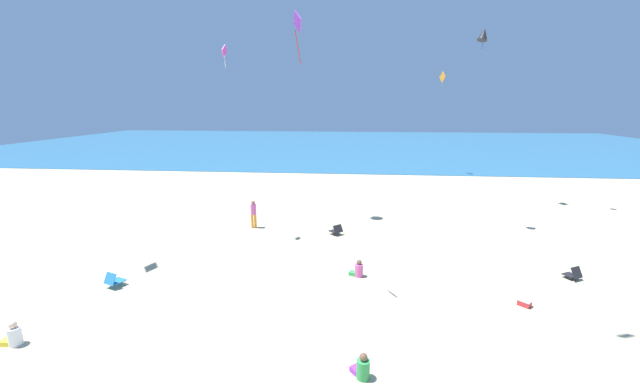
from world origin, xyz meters
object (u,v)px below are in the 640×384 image
at_px(beach_chair_mid_beach, 573,274).
at_px(person_1, 253,212).
at_px(person_3, 362,368).
at_px(kite_orange, 442,77).
at_px(kite_black, 484,34).
at_px(beach_chair_near_camera, 114,280).
at_px(person_0, 358,270).
at_px(cooler_box, 525,303).
at_px(person_2, 14,336).
at_px(beach_chair_far_right, 336,230).
at_px(kite_magenta, 224,52).
at_px(kite_purple, 298,24).

xyz_separation_m(beach_chair_mid_beach, person_1, (-15.02, 5.41, 0.70)).
height_order(person_3, kite_orange, kite_orange).
bearing_deg(kite_orange, kite_black, -95.50).
xyz_separation_m(beach_chair_near_camera, kite_black, (16.11, 9.18, 10.43)).
distance_m(person_0, kite_black, 14.26).
distance_m(cooler_box, person_1, 14.43).
distance_m(beach_chair_mid_beach, cooler_box, 3.79).
relative_size(beach_chair_near_camera, kite_orange, 0.57).
bearing_deg(beach_chair_near_camera, kite_black, -39.21).
xyz_separation_m(person_1, person_2, (-4.30, -11.68, -0.65)).
relative_size(person_0, kite_black, 0.67).
distance_m(beach_chair_near_camera, person_2, 3.90).
distance_m(beach_chair_far_right, kite_orange, 23.92).
distance_m(beach_chair_far_right, cooler_box, 10.05).
height_order(person_2, kite_magenta, kite_magenta).
distance_m(beach_chair_mid_beach, kite_magenta, 18.62).
relative_size(beach_chair_near_camera, person_3, 1.07).
bearing_deg(beach_chair_mid_beach, person_3, 99.34).
relative_size(beach_chair_near_camera, person_1, 0.49).
relative_size(beach_chair_far_right, kite_purple, 0.51).
xyz_separation_m(person_3, kite_black, (6.32, 13.44, 10.45)).
relative_size(person_2, kite_black, 0.71).
bearing_deg(beach_chair_mid_beach, kite_orange, -26.01).
xyz_separation_m(kite_orange, kite_purple, (-10.35, -26.64, 0.04)).
bearing_deg(beach_chair_near_camera, person_1, -3.52).
height_order(beach_chair_mid_beach, kite_orange, kite_orange).
height_order(beach_chair_near_camera, person_1, person_1).
distance_m(person_3, kite_black, 18.16).
distance_m(person_2, kite_orange, 37.14).
height_order(cooler_box, person_2, person_2).
distance_m(beach_chair_far_right, person_3, 11.37).
relative_size(beach_chair_near_camera, kite_black, 0.72).
bearing_deg(kite_purple, person_1, 117.26).
bearing_deg(beach_chair_far_right, person_1, 38.78).
height_order(beach_chair_mid_beach, kite_black, kite_black).
bearing_deg(person_0, kite_purple, 57.82).
relative_size(beach_chair_mid_beach, cooler_box, 1.49).
bearing_deg(kite_orange, person_2, -121.03).
height_order(person_2, kite_orange, kite_orange).
bearing_deg(kite_purple, cooler_box, -2.03).
bearing_deg(person_0, person_2, 51.17).
bearing_deg(person_1, kite_black, -108.45).
relative_size(person_3, kite_magenta, 0.68).
relative_size(beach_chair_mid_beach, person_2, 0.97).
bearing_deg(person_2, kite_magenta, -112.16).
bearing_deg(person_1, beach_chair_mid_beach, -134.34).
bearing_deg(kite_purple, beach_chair_far_right, 81.33).
relative_size(beach_chair_far_right, person_1, 0.53).
relative_size(person_0, person_1, 0.46).
xyz_separation_m(beach_chair_far_right, person_3, (1.29, -11.29, -0.01)).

